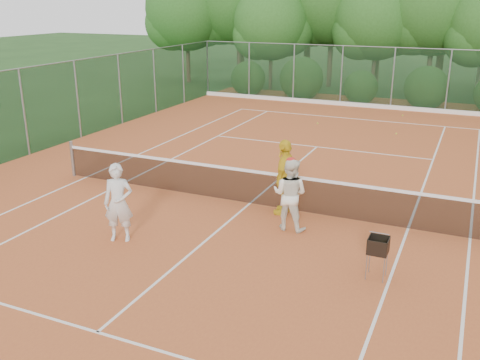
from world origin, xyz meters
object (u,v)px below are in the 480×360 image
object	(u,v)px
player_yellow	(285,177)
player_white	(118,203)
player_center_grp	(290,194)
ball_hopper	(378,246)

from	to	relation	value
player_yellow	player_white	bearing A→B (deg)	-45.28
player_center_grp	ball_hopper	xyz separation A→B (m)	(2.35, -1.57, -0.20)
player_white	ball_hopper	size ratio (longest dim) A/B	2.10
player_white	player_center_grp	world-z (taller)	player_white
player_yellow	player_center_grp	bearing A→B (deg)	24.21
player_white	player_center_grp	distance (m)	3.93
player_center_grp	player_yellow	world-z (taller)	player_yellow
player_center_grp	ball_hopper	distance (m)	2.83
player_white	player_center_grp	bearing A→B (deg)	10.35
player_white	player_center_grp	size ratio (longest dim) A/B	1.01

